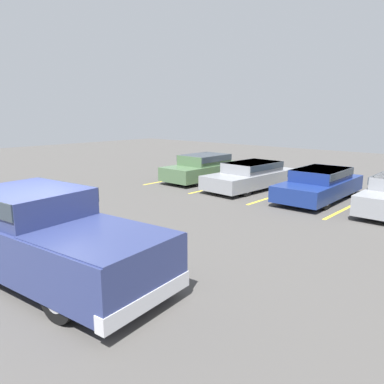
{
  "coord_description": "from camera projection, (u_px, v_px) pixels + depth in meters",
  "views": [
    {
      "loc": [
        7.46,
        -3.31,
        3.3
      ],
      "look_at": [
        0.18,
        4.75,
        1.0
      ],
      "focal_mm": 35.0,
      "sensor_mm": 36.0,
      "label": 1
    }
  ],
  "objects": [
    {
      "name": "stall_stripe_b",
      "position": [
        227.0,
        185.0,
        17.52
      ],
      "size": [
        0.12,
        5.33,
        0.01
      ],
      "primitive_type": "cube",
      "color": "yellow",
      "rests_on": "ground_plane"
    },
    {
      "name": "stall_stripe_d",
      "position": [
        354.0,
        205.0,
        13.73
      ],
      "size": [
        0.12,
        5.33,
        0.01
      ],
      "primitive_type": "cube",
      "color": "yellow",
      "rests_on": "ground_plane"
    },
    {
      "name": "parked_sedan_c",
      "position": [
        320.0,
        183.0,
        14.44
      ],
      "size": [
        1.87,
        4.71,
        1.2
      ],
      "rotation": [
        0.0,
        0.0,
        -1.55
      ],
      "color": "navy",
      "rests_on": "ground_plane"
    },
    {
      "name": "pickup_truck",
      "position": [
        40.0,
        234.0,
        7.57
      ],
      "size": [
        6.2,
        2.67,
        1.8
      ],
      "rotation": [
        0.0,
        0.0,
        0.11
      ],
      "color": "navy",
      "rests_on": "ground_plane"
    },
    {
      "name": "ground_plane",
      "position": [
        37.0,
        271.0,
        7.98
      ],
      "size": [
        60.0,
        60.0,
        0.0
      ],
      "primitive_type": "plane",
      "color": "#4C4947"
    },
    {
      "name": "stall_stripe_a",
      "position": [
        183.0,
        178.0,
        19.42
      ],
      "size": [
        0.12,
        5.33,
        0.01
      ],
      "primitive_type": "cube",
      "color": "yellow",
      "rests_on": "ground_plane"
    },
    {
      "name": "parked_sedan_b",
      "position": [
        251.0,
        175.0,
        16.5
      ],
      "size": [
        2.06,
        4.86,
        1.18
      ],
      "rotation": [
        0.0,
        0.0,
        -1.63
      ],
      "color": "gray",
      "rests_on": "ground_plane"
    },
    {
      "name": "parked_sedan_a",
      "position": [
        204.0,
        167.0,
        18.48
      ],
      "size": [
        1.82,
        4.43,
        1.3
      ],
      "rotation": [
        0.0,
        0.0,
        -1.58
      ],
      "color": "#4C6B47",
      "rests_on": "ground_plane"
    },
    {
      "name": "stall_stripe_c",
      "position": [
        283.0,
        193.0,
        15.63
      ],
      "size": [
        0.12,
        5.33,
        0.01
      ],
      "primitive_type": "cube",
      "color": "yellow",
      "rests_on": "ground_plane"
    }
  ]
}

